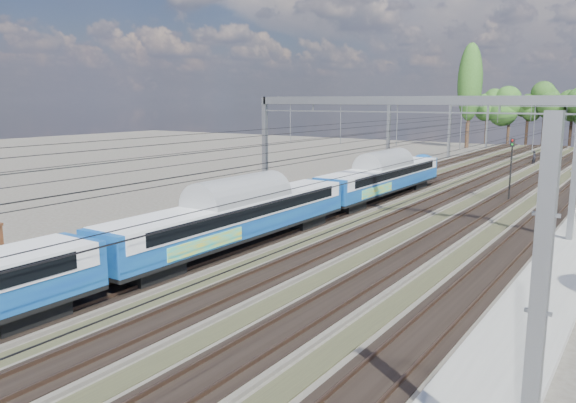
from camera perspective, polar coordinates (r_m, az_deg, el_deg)
The scene contains 7 objects.
track_bed at distance 55.36m, azimuth 16.78°, elevation 0.85°, with size 21.00×130.00×0.34m.
platform at distance 28.94m, azimuth 25.06°, elevation -7.95°, with size 3.00×70.00×0.30m, color gray.
catenary at distance 62.05m, azimuth 19.48°, elevation 7.53°, with size 25.65×130.00×9.00m.
poplar at distance 109.67m, azimuth 18.00°, elevation 11.41°, with size 4.40×4.40×19.04m.
emu_train at distance 32.44m, azimuth -5.50°, elevation -0.84°, with size 2.90×61.42×4.24m.
worker at distance 83.68m, azimuth 23.73°, elevation 4.08°, with size 0.72×0.48×1.99m, color black.
signal_near at distance 51.46m, azimuth 21.73°, elevation 3.70°, with size 0.39×0.36×5.53m.
Camera 1 is at (15.63, -7.41, 8.70)m, focal length 35.00 mm.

